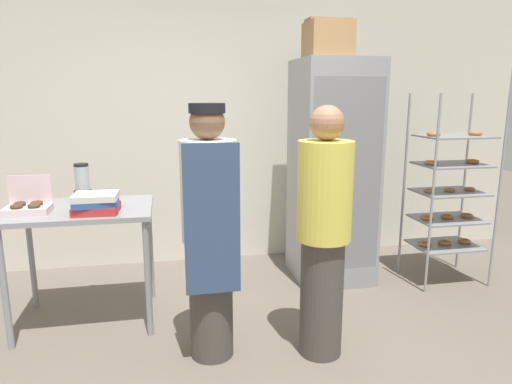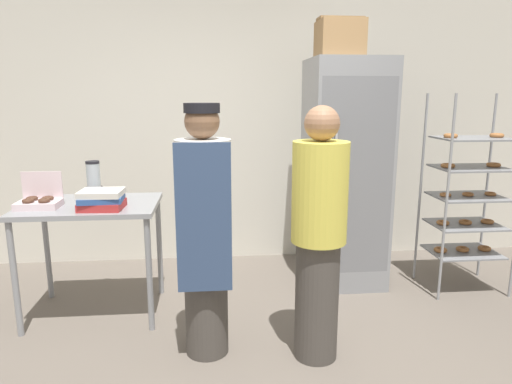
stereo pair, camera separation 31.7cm
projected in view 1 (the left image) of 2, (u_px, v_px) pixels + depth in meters
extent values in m
cube|color=silver|center=(225.00, 118.00, 4.60)|extent=(6.40, 0.12, 2.92)
cube|color=gray|center=(332.00, 172.00, 4.14)|extent=(0.67, 0.68, 1.99)
cube|color=gray|center=(346.00, 177.00, 3.82)|extent=(0.62, 0.02, 1.63)
cylinder|color=silver|center=(327.00, 174.00, 3.75)|extent=(0.02, 0.02, 0.98)
cylinder|color=#93969B|center=(433.00, 197.00, 3.81)|extent=(0.02, 0.02, 1.70)
cylinder|color=#93969B|center=(499.00, 194.00, 3.93)|extent=(0.02, 0.02, 1.70)
cylinder|color=#93969B|center=(404.00, 186.00, 4.26)|extent=(0.02, 0.02, 1.70)
cylinder|color=#93969B|center=(464.00, 184.00, 4.38)|extent=(0.02, 0.02, 1.70)
cube|color=gray|center=(444.00, 245.00, 4.20)|extent=(0.58, 0.44, 0.01)
torus|color=#AD6B38|center=(425.00, 244.00, 4.16)|extent=(0.11, 0.11, 0.04)
torus|color=#AD6B38|center=(445.00, 243.00, 4.20)|extent=(0.11, 0.11, 0.04)
torus|color=#AD6B38|center=(464.00, 241.00, 4.24)|extent=(0.11, 0.11, 0.04)
cube|color=gray|center=(447.00, 219.00, 4.15)|extent=(0.58, 0.44, 0.01)
torus|color=#AD6B38|center=(427.00, 218.00, 4.11)|extent=(0.11, 0.11, 0.03)
torus|color=#AD6B38|center=(447.00, 217.00, 4.15)|extent=(0.11, 0.11, 0.03)
torus|color=#AD6B38|center=(467.00, 215.00, 4.18)|extent=(0.11, 0.11, 0.03)
cube|color=gray|center=(449.00, 192.00, 4.10)|extent=(0.58, 0.44, 0.01)
torus|color=#AD6B38|center=(429.00, 191.00, 4.06)|extent=(0.09, 0.09, 0.03)
torus|color=#AD6B38|center=(449.00, 190.00, 4.09)|extent=(0.09, 0.09, 0.03)
torus|color=#AD6B38|center=(470.00, 189.00, 4.13)|extent=(0.09, 0.09, 0.03)
cube|color=gray|center=(452.00, 165.00, 4.05)|extent=(0.58, 0.44, 0.01)
torus|color=#AD6B38|center=(431.00, 163.00, 4.00)|extent=(0.12, 0.12, 0.03)
torus|color=#AD6B38|center=(472.00, 161.00, 4.08)|extent=(0.12, 0.12, 0.03)
cube|color=gray|center=(454.00, 136.00, 3.99)|extent=(0.58, 0.44, 0.01)
torus|color=#AD6B38|center=(434.00, 134.00, 3.95)|extent=(0.11, 0.11, 0.03)
torus|color=#AD6B38|center=(475.00, 133.00, 4.03)|extent=(0.11, 0.11, 0.03)
cube|color=gray|center=(81.00, 210.00, 3.31)|extent=(1.00, 0.72, 0.04)
cylinder|color=gray|center=(5.00, 290.00, 3.01)|extent=(0.04, 0.04, 0.85)
cylinder|color=gray|center=(148.00, 279.00, 3.19)|extent=(0.04, 0.04, 0.85)
cylinder|color=gray|center=(31.00, 257.00, 3.62)|extent=(0.04, 0.04, 0.85)
cylinder|color=gray|center=(150.00, 250.00, 3.80)|extent=(0.04, 0.04, 0.85)
cube|color=silver|center=(27.00, 210.00, 3.13)|extent=(0.29, 0.20, 0.05)
cube|color=silver|center=(30.00, 189.00, 3.21)|extent=(0.29, 0.01, 0.20)
torus|color=#513323|center=(16.00, 206.00, 3.08)|extent=(0.08, 0.08, 0.03)
torus|color=#513323|center=(34.00, 206.00, 3.10)|extent=(0.08, 0.08, 0.03)
torus|color=#513323|center=(20.00, 204.00, 3.15)|extent=(0.08, 0.08, 0.03)
torus|color=#513323|center=(37.00, 203.00, 3.17)|extent=(0.08, 0.08, 0.03)
cylinder|color=black|center=(83.00, 196.00, 3.51)|extent=(0.13, 0.13, 0.08)
cylinder|color=#B2BCC1|center=(82.00, 178.00, 3.48)|extent=(0.10, 0.10, 0.19)
cylinder|color=black|center=(81.00, 165.00, 3.46)|extent=(0.11, 0.11, 0.02)
cube|color=#B72D2D|center=(97.00, 209.00, 3.15)|extent=(0.31, 0.27, 0.06)
cube|color=#2D5193|center=(96.00, 202.00, 3.14)|extent=(0.31, 0.26, 0.04)
cube|color=silver|center=(96.00, 196.00, 3.14)|extent=(0.30, 0.26, 0.04)
cube|color=#A87F51|center=(328.00, 40.00, 3.80)|extent=(0.36, 0.34, 0.29)
cube|color=#977249|center=(328.00, 20.00, 3.76)|extent=(0.36, 0.18, 0.02)
cylinder|color=#47423D|center=(211.00, 298.00, 2.95)|extent=(0.28, 0.28, 0.79)
cylinder|color=silver|center=(209.00, 191.00, 2.81)|extent=(0.35, 0.35, 0.63)
sphere|color=brown|center=(207.00, 122.00, 2.72)|extent=(0.21, 0.21, 0.21)
cube|color=#33476B|center=(212.00, 221.00, 2.66)|extent=(0.33, 0.02, 0.91)
cylinder|color=black|center=(207.00, 108.00, 2.70)|extent=(0.22, 0.22, 0.06)
cylinder|color=#47423D|center=(321.00, 297.00, 2.98)|extent=(0.28, 0.28, 0.79)
cylinder|color=#DBCC4C|center=(325.00, 191.00, 2.83)|extent=(0.35, 0.35, 0.62)
sphere|color=#9E7051|center=(327.00, 123.00, 2.74)|extent=(0.21, 0.21, 0.21)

